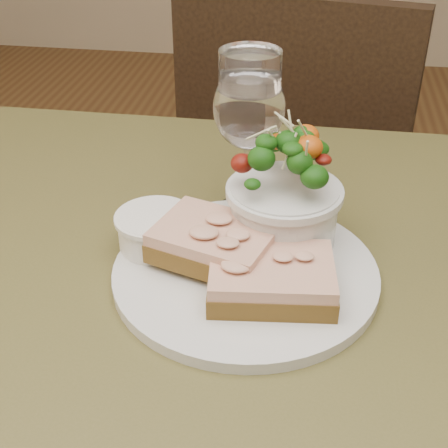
% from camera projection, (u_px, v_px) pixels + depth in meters
% --- Properties ---
extents(cafe_table, '(0.80, 0.80, 0.75)m').
position_uv_depth(cafe_table, '(207.00, 364.00, 0.66)').
color(cafe_table, '#4B4820').
rests_on(cafe_table, ground).
extents(chair_far, '(0.50, 0.50, 0.90)m').
position_uv_depth(chair_far, '(301.00, 251.00, 1.44)').
color(chair_far, black).
rests_on(chair_far, ground).
extents(dinner_plate, '(0.26, 0.26, 0.01)m').
position_uv_depth(dinner_plate, '(245.00, 272.00, 0.61)').
color(dinner_plate, silver).
rests_on(dinner_plate, cafe_table).
extents(sandwich_front, '(0.12, 0.10, 0.03)m').
position_uv_depth(sandwich_front, '(272.00, 278.00, 0.57)').
color(sandwich_front, '#462E12').
rests_on(sandwich_front, dinner_plate).
extents(sandwich_back, '(0.13, 0.11, 0.03)m').
position_uv_depth(sandwich_back, '(215.00, 242.00, 0.61)').
color(sandwich_back, '#462E12').
rests_on(sandwich_back, dinner_plate).
extents(ramekin, '(0.08, 0.08, 0.04)m').
position_uv_depth(ramekin, '(155.00, 229.00, 0.63)').
color(ramekin, white).
rests_on(ramekin, dinner_plate).
extents(salad_bowl, '(0.11, 0.11, 0.13)m').
position_uv_depth(salad_bowl, '(285.00, 189.00, 0.62)').
color(salad_bowl, silver).
rests_on(salad_bowl, dinner_plate).
extents(garnish, '(0.05, 0.04, 0.02)m').
position_uv_depth(garnish, '(185.00, 217.00, 0.67)').
color(garnish, black).
rests_on(garnish, dinner_plate).
extents(wine_glass, '(0.08, 0.08, 0.18)m').
position_uv_depth(wine_glass, '(249.00, 113.00, 0.65)').
color(wine_glass, white).
rests_on(wine_glass, cafe_table).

